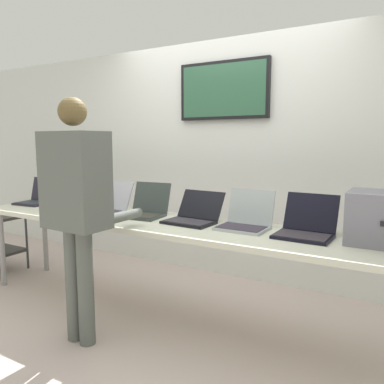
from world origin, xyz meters
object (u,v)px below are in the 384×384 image
(person, at_px, (77,198))
(laptop_station_2, at_px, (106,205))
(workbench, at_px, (163,227))
(laptop_station_3, at_px, (145,209))
(laptop_station_1, at_px, (72,201))
(laptop_station_6, at_px, (306,227))
(coffee_mug, at_px, (55,209))
(laptop_station_0, at_px, (37,198))
(laptop_station_5, at_px, (245,220))
(laptop_station_4, at_px, (193,215))

(person, bearing_deg, laptop_station_2, 119.30)
(workbench, distance_m, laptop_station_3, 0.30)
(laptop_station_1, height_order, laptop_station_6, laptop_station_6)
(workbench, distance_m, laptop_station_6, 1.09)
(person, distance_m, coffee_mug, 0.79)
(person, bearing_deg, laptop_station_3, 88.85)
(laptop_station_0, bearing_deg, person, -28.05)
(laptop_station_0, bearing_deg, laptop_station_3, 1.40)
(laptop_station_5, distance_m, coffee_mug, 1.63)
(person, bearing_deg, laptop_station_4, 55.34)
(laptop_station_1, relative_size, person, 0.21)
(laptop_station_5, distance_m, laptop_station_6, 0.43)
(laptop_station_1, bearing_deg, workbench, -4.88)
(workbench, bearing_deg, laptop_station_0, 177.17)
(laptop_station_3, bearing_deg, coffee_mug, -152.16)
(laptop_station_0, bearing_deg, workbench, -2.83)
(laptop_station_6, bearing_deg, laptop_station_3, 179.35)
(workbench, relative_size, coffee_mug, 36.47)
(coffee_mug, bearing_deg, laptop_station_6, 9.70)
(laptop_station_3, bearing_deg, laptop_station_2, -177.21)
(laptop_station_3, xyz_separation_m, coffee_mug, (-0.68, -0.36, -0.01))
(laptop_station_0, bearing_deg, laptop_station_1, 2.04)
(person, bearing_deg, laptop_station_0, 151.95)
(laptop_station_4, xyz_separation_m, laptop_station_5, (0.43, 0.01, 0.01))
(workbench, xyz_separation_m, laptop_station_4, (0.22, 0.09, 0.10))
(workbench, height_order, person, person)
(laptop_station_4, relative_size, laptop_station_5, 1.12)
(laptop_station_6, height_order, coffee_mug, laptop_station_6)
(laptop_station_0, relative_size, laptop_station_4, 0.86)
(laptop_station_1, bearing_deg, person, -40.44)
(coffee_mug, bearing_deg, laptop_station_1, 116.50)
(laptop_station_3, height_order, laptop_station_4, laptop_station_3)
(person, bearing_deg, laptop_station_1, 139.56)
(laptop_station_0, height_order, laptop_station_2, laptop_station_2)
(laptop_station_5, bearing_deg, laptop_station_4, -178.14)
(laptop_station_0, height_order, laptop_station_5, laptop_station_5)
(laptop_station_3, xyz_separation_m, laptop_station_5, (0.91, -0.00, -0.00))
(laptop_station_0, distance_m, person, 1.50)
(laptop_station_0, bearing_deg, laptop_station_2, 0.77)
(laptop_station_0, relative_size, laptop_station_3, 0.89)
(workbench, relative_size, laptop_station_0, 10.68)
(laptop_station_0, xyz_separation_m, coffee_mug, (0.64, -0.33, -0.01))
(laptop_station_4, bearing_deg, person, -124.66)
(workbench, xyz_separation_m, laptop_station_5, (0.65, 0.11, 0.11))
(laptop_station_1, height_order, laptop_station_4, laptop_station_1)
(laptop_station_0, height_order, coffee_mug, laptop_station_0)
(laptop_station_2, distance_m, laptop_station_3, 0.41)
(laptop_station_0, xyz_separation_m, laptop_station_6, (2.67, 0.02, 0.00))
(laptop_station_2, xyz_separation_m, laptop_station_6, (1.75, 0.00, 0.00))
(person, bearing_deg, laptop_station_6, 27.90)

